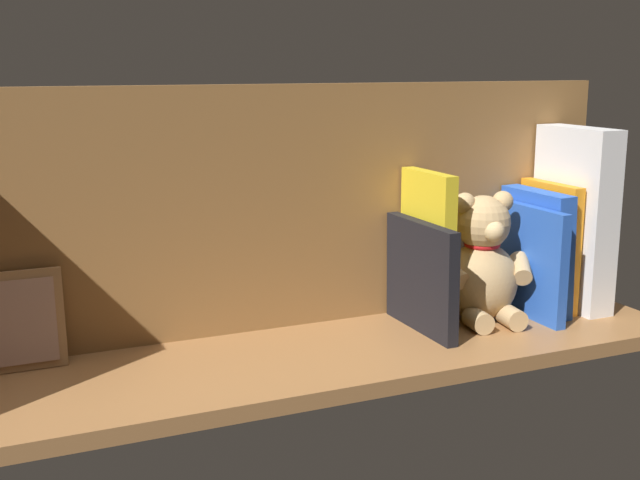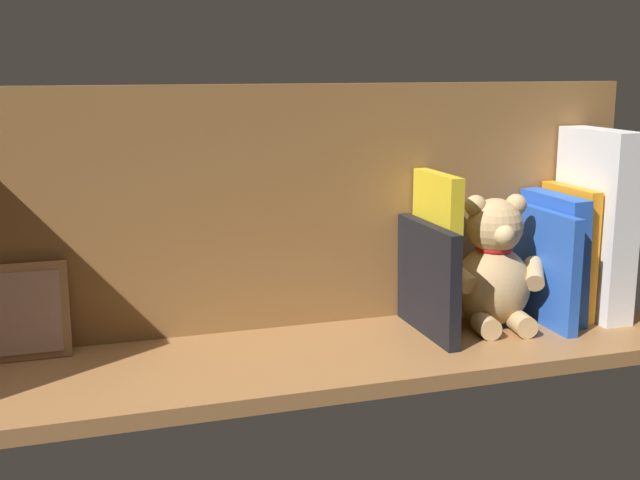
{
  "view_description": "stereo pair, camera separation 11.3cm",
  "coord_description": "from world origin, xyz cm",
  "px_view_note": "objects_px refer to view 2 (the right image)",
  "views": [
    {
      "loc": [
        44.42,
        101.17,
        39.76
      ],
      "look_at": [
        0.0,
        0.0,
        15.78
      ],
      "focal_mm": 46.26,
      "sensor_mm": 36.0,
      "label": 1
    },
    {
      "loc": [
        33.86,
        105.18,
        39.76
      ],
      "look_at": [
        0.0,
        0.0,
        15.78
      ],
      "focal_mm": 46.26,
      "sensor_mm": 36.0,
      "label": 2
    }
  ],
  "objects_px": {
    "teddy_bear": "(494,269)",
    "dictionary_thick_white": "(595,223)",
    "picture_frame_leaning": "(16,313)",
    "book_0": "(568,251)"
  },
  "relations": [
    {
      "from": "teddy_bear",
      "to": "dictionary_thick_white",
      "type": "bearing_deg",
      "value": -169.58
    },
    {
      "from": "teddy_bear",
      "to": "picture_frame_leaning",
      "type": "relative_size",
      "value": 1.47
    },
    {
      "from": "teddy_bear",
      "to": "picture_frame_leaning",
      "type": "distance_m",
      "value": 0.69
    },
    {
      "from": "dictionary_thick_white",
      "to": "picture_frame_leaning",
      "type": "relative_size",
      "value": 2.13
    },
    {
      "from": "book_0",
      "to": "teddy_bear",
      "type": "bearing_deg",
      "value": 7.49
    },
    {
      "from": "teddy_bear",
      "to": "picture_frame_leaning",
      "type": "bearing_deg",
      "value": 2.64
    },
    {
      "from": "dictionary_thick_white",
      "to": "picture_frame_leaning",
      "type": "xyz_separation_m",
      "value": [
        0.87,
        -0.06,
        -0.08
      ]
    },
    {
      "from": "book_0",
      "to": "teddy_bear",
      "type": "distance_m",
      "value": 0.14
    },
    {
      "from": "dictionary_thick_white",
      "to": "picture_frame_leaning",
      "type": "distance_m",
      "value": 0.88
    },
    {
      "from": "book_0",
      "to": "picture_frame_leaning",
      "type": "distance_m",
      "value": 0.83
    }
  ]
}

